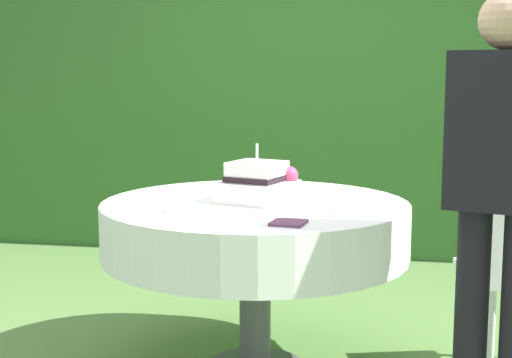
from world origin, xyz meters
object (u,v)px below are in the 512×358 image
(cake_table, at_px, (255,229))
(wedding_cake, at_px, (258,184))
(napkin_stack, at_px, (288,223))
(standing_person, at_px, (500,187))
(serving_plate_near, at_px, (177,210))
(serving_plate_far, at_px, (341,211))

(cake_table, xyz_separation_m, wedding_cake, (0.01, 0.01, 0.20))
(napkin_stack, height_order, standing_person, standing_person)
(serving_plate_near, relative_size, serving_plate_far, 0.82)
(wedding_cake, relative_size, standing_person, 0.23)
(napkin_stack, distance_m, standing_person, 0.76)
(serving_plate_far, xyz_separation_m, standing_person, (0.57, -0.28, 0.15))
(cake_table, distance_m, standing_person, 1.10)
(standing_person, bearing_deg, serving_plate_far, 153.95)
(serving_plate_far, relative_size, napkin_stack, 1.15)
(serving_plate_far, relative_size, standing_person, 0.09)
(wedding_cake, height_order, napkin_stack, wedding_cake)
(serving_plate_far, bearing_deg, serving_plate_near, -170.93)
(serving_plate_far, distance_m, standing_person, 0.65)
(serving_plate_near, bearing_deg, cake_table, 47.07)
(cake_table, bearing_deg, serving_plate_far, -25.38)
(napkin_stack, bearing_deg, standing_person, -0.59)
(wedding_cake, bearing_deg, serving_plate_far, -27.31)
(napkin_stack, xyz_separation_m, standing_person, (0.75, -0.01, 0.16))
(serving_plate_near, relative_size, standing_person, 0.07)
(wedding_cake, distance_m, standing_person, 1.06)
(serving_plate_near, bearing_deg, wedding_cake, 46.81)
(wedding_cake, xyz_separation_m, napkin_stack, (0.20, -0.46, -0.07))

